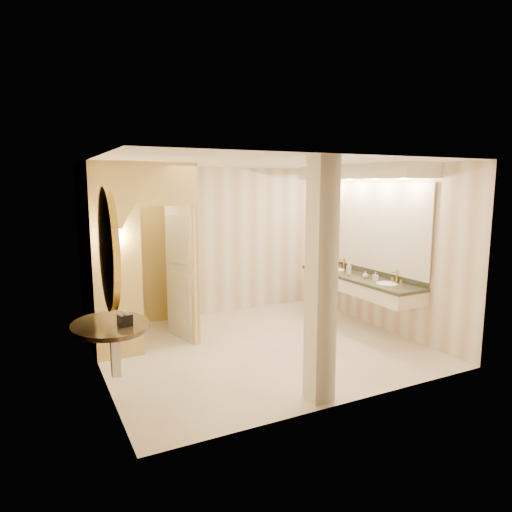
{
  "coord_description": "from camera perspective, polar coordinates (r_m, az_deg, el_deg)",
  "views": [
    {
      "loc": [
        -2.98,
        -5.77,
        2.4
      ],
      "look_at": [
        0.04,
        0.2,
        1.34
      ],
      "focal_mm": 32.0,
      "sensor_mm": 36.0,
      "label": 1
    }
  ],
  "objects": [
    {
      "name": "wall_sconce",
      "position": [
        6.33,
        -17.05,
        2.53
      ],
      "size": [
        0.14,
        0.14,
        0.42
      ],
      "color": "#BF8D3D",
      "rests_on": "toilet_closet"
    },
    {
      "name": "vanity",
      "position": [
        7.77,
        13.09,
        3.05
      ],
      "size": [
        0.75,
        2.67,
        2.09
      ],
      "color": "silver",
      "rests_on": "floor"
    },
    {
      "name": "wall_back",
      "position": [
        8.39,
        -5.77,
        1.75
      ],
      "size": [
        4.5,
        0.02,
        2.7
      ],
      "primitive_type": "cube",
      "color": "white",
      "rests_on": "floor"
    },
    {
      "name": "soap_bottle_c",
      "position": [
        7.85,
        11.52,
        -1.53
      ],
      "size": [
        0.12,
        0.12,
        0.23
      ],
      "primitive_type": "imported",
      "rotation": [
        0.0,
        0.0,
        -0.43
      ],
      "color": "#C6B28C",
      "rests_on": "vanity"
    },
    {
      "name": "wall_right",
      "position": [
        7.86,
        15.24,
        0.99
      ],
      "size": [
        0.02,
        4.0,
        2.7
      ],
      "primitive_type": "cube",
      "color": "white",
      "rests_on": "floor"
    },
    {
      "name": "tissue_box",
      "position": [
        5.2,
        -16.06,
        -7.69
      ],
      "size": [
        0.16,
        0.16,
        0.13
      ],
      "primitive_type": "cube",
      "rotation": [
        0.0,
        0.0,
        0.26
      ],
      "color": "black",
      "rests_on": "console_shelf"
    },
    {
      "name": "soap_bottle_a",
      "position": [
        7.48,
        14.68,
        -2.49
      ],
      "size": [
        0.09,
        0.09,
        0.15
      ],
      "primitive_type": "imported",
      "rotation": [
        0.0,
        0.0,
        0.34
      ],
      "color": "beige",
      "rests_on": "vanity"
    },
    {
      "name": "wall_left",
      "position": [
        5.91,
        -19.26,
        -1.75
      ],
      "size": [
        0.02,
        4.0,
        2.7
      ],
      "primitive_type": "cube",
      "color": "white",
      "rests_on": "floor"
    },
    {
      "name": "console_shelf",
      "position": [
        5.24,
        -17.82,
        -3.04
      ],
      "size": [
        1.05,
        1.05,
        1.97
      ],
      "color": "black",
      "rests_on": "floor"
    },
    {
      "name": "wall_front",
      "position": [
        4.92,
        11.27,
        -3.5
      ],
      "size": [
        4.5,
        0.02,
        2.7
      ],
      "primitive_type": "cube",
      "color": "white",
      "rests_on": "floor"
    },
    {
      "name": "pillar",
      "position": [
        4.99,
        8.13,
        -3.24
      ],
      "size": [
        0.26,
        0.26,
        2.7
      ],
      "primitive_type": "cube",
      "color": "silver",
      "rests_on": "floor"
    },
    {
      "name": "toilet_closet",
      "position": [
        7.07,
        -11.22,
        0.56
      ],
      "size": [
        1.5,
        1.55,
        2.7
      ],
      "color": "#EDD07C",
      "rests_on": "floor"
    },
    {
      "name": "floor",
      "position": [
        6.93,
        0.49,
        -11.29
      ],
      "size": [
        4.5,
        4.5,
        0.0
      ],
      "primitive_type": "plane",
      "color": "white",
      "rests_on": "ground"
    },
    {
      "name": "ceiling",
      "position": [
        6.51,
        0.53,
        11.63
      ],
      "size": [
        4.5,
        4.5,
        0.0
      ],
      "primitive_type": "plane",
      "rotation": [
        3.14,
        0.0,
        0.0
      ],
      "color": "white",
      "rests_on": "wall_back"
    },
    {
      "name": "toilet",
      "position": [
        7.92,
        -15.92,
        -6.43
      ],
      "size": [
        0.52,
        0.74,
        0.68
      ],
      "primitive_type": "imported",
      "rotation": [
        0.0,
        0.0,
        2.91
      ],
      "color": "white",
      "rests_on": "floor"
    },
    {
      "name": "soap_bottle_b",
      "position": [
        7.68,
        13.5,
        -2.29
      ],
      "size": [
        0.1,
        0.1,
        0.11
      ],
      "primitive_type": "imported",
      "rotation": [
        0.0,
        0.0,
        0.09
      ],
      "color": "silver",
      "rests_on": "vanity"
    }
  ]
}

